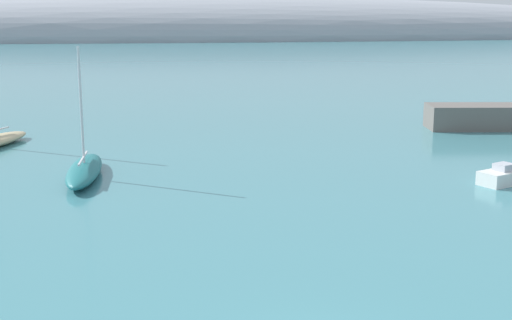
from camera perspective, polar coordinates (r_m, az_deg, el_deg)
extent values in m
ellipsoid|color=#999EA8|center=(228.08, -6.04, 9.65)|extent=(357.29, 53.45, 26.48)
ellipsoid|color=#1E6B70|center=(42.12, -13.59, -0.82)|extent=(2.08, 8.55, 0.92)
cylinder|color=silver|center=(41.46, -13.85, 4.27)|extent=(0.14, 0.14, 6.63)
cube|color=silver|center=(41.58, -13.71, 0.14)|extent=(0.24, 3.82, 0.10)
cube|color=white|center=(42.46, 19.73, -1.20)|extent=(4.32, 2.99, 0.77)
cube|color=#B2B7C1|center=(41.86, 19.27, -0.53)|extent=(1.25, 1.19, 0.40)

